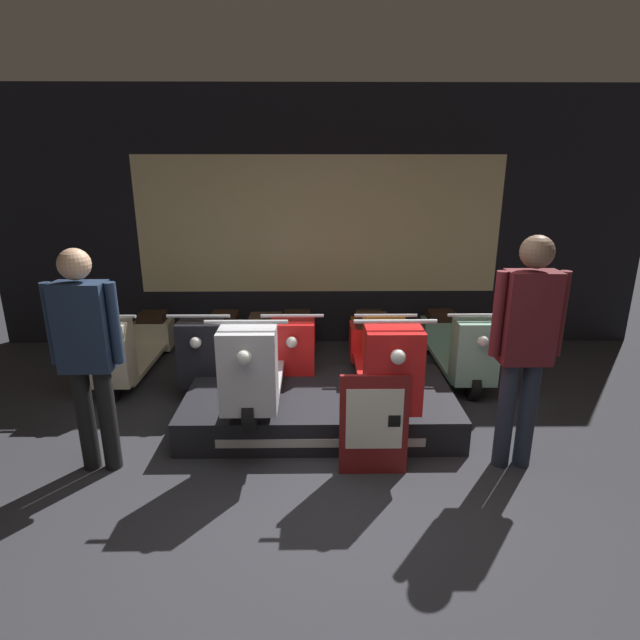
% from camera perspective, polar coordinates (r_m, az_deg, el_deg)
% --- Properties ---
extents(ground_plane, '(30.00, 30.00, 0.00)m').
position_cam_1_polar(ground_plane, '(3.79, 0.43, -19.48)').
color(ground_plane, '#2D2D33').
extents(shop_wall_back, '(8.30, 0.09, 3.20)m').
position_cam_1_polar(shop_wall_back, '(6.41, -0.13, 11.23)').
color(shop_wall_back, black).
rests_on(shop_wall_back, ground_plane).
extents(display_platform, '(2.41, 1.25, 0.30)m').
position_cam_1_polar(display_platform, '(4.66, -0.03, -9.78)').
color(display_platform, black).
rests_on(display_platform, ground_plane).
extents(scooter_display_left, '(0.61, 1.80, 0.89)m').
position_cam_1_polar(scooter_display_left, '(4.43, -7.09, -4.46)').
color(scooter_display_left, black).
rests_on(scooter_display_left, display_platform).
extents(scooter_display_right, '(0.61, 1.80, 0.89)m').
position_cam_1_polar(scooter_display_right, '(4.44, 7.03, -4.40)').
color(scooter_display_right, black).
rests_on(scooter_display_right, display_platform).
extents(scooter_backrow_0, '(0.61, 1.80, 0.89)m').
position_cam_1_polar(scooter_backrow_0, '(5.94, -20.60, -2.86)').
color(scooter_backrow_0, black).
rests_on(scooter_backrow_0, ground_plane).
extents(scooter_backrow_1, '(0.61, 1.80, 0.89)m').
position_cam_1_polar(scooter_backrow_1, '(5.69, -11.99, -2.95)').
color(scooter_backrow_1, black).
rests_on(scooter_backrow_1, ground_plane).
extents(scooter_backrow_2, '(0.61, 1.80, 0.89)m').
position_cam_1_polar(scooter_backrow_2, '(5.59, -2.84, -2.97)').
color(scooter_backrow_2, black).
rests_on(scooter_backrow_2, ground_plane).
extents(scooter_backrow_3, '(0.61, 1.80, 0.89)m').
position_cam_1_polar(scooter_backrow_3, '(5.62, 6.43, -2.92)').
color(scooter_backrow_3, black).
rests_on(scooter_backrow_3, ground_plane).
extents(scooter_backrow_4, '(0.61, 1.80, 0.89)m').
position_cam_1_polar(scooter_backrow_4, '(5.81, 15.34, -2.80)').
color(scooter_backrow_4, black).
rests_on(scooter_backrow_4, ground_plane).
extents(person_left_browsing, '(0.53, 0.22, 1.72)m').
position_cam_1_polar(person_left_browsing, '(4.01, -25.13, -2.88)').
color(person_left_browsing, black).
rests_on(person_left_browsing, ground_plane).
extents(person_right_browsing, '(0.53, 0.24, 1.81)m').
position_cam_1_polar(person_right_browsing, '(3.95, 22.48, -1.97)').
color(person_right_browsing, '#232838').
rests_on(person_right_browsing, ground_plane).
extents(price_sign_board, '(0.52, 0.04, 0.81)m').
position_cam_1_polar(price_sign_board, '(3.83, 6.18, -11.84)').
color(price_sign_board, maroon).
rests_on(price_sign_board, ground_plane).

